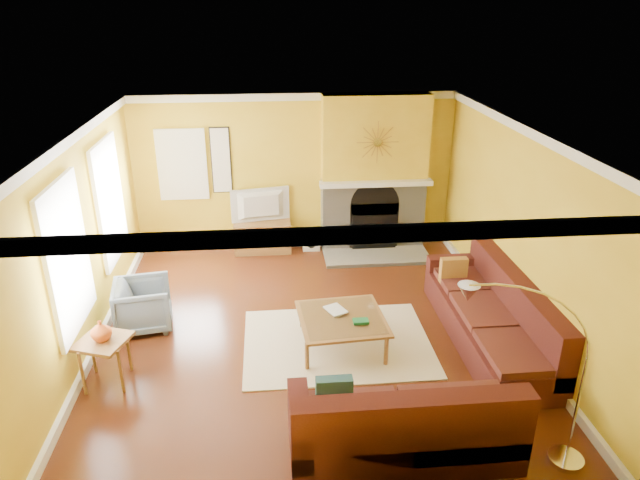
{
  "coord_description": "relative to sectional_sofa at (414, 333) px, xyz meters",
  "views": [
    {
      "loc": [
        -0.46,
        -6.54,
        4.14
      ],
      "look_at": [
        0.19,
        0.4,
        1.17
      ],
      "focal_mm": 32.0,
      "sensor_mm": 36.0,
      "label": 1
    }
  ],
  "objects": [
    {
      "name": "tv",
      "position": [
        -1.8,
        3.6,
        0.38
      ],
      "size": [
        1.03,
        0.32,
        0.59
      ],
      "primitive_type": "imported",
      "rotation": [
        0.0,
        0.0,
        3.32
      ],
      "color": "black",
      "rests_on": "media_console"
    },
    {
      "name": "coffee_table",
      "position": [
        -0.8,
        0.5,
        -0.24
      ],
      "size": [
        1.14,
        1.14,
        0.42
      ],
      "primitive_type": null,
      "rotation": [
        0.0,
        0.0,
        0.07
      ],
      "color": "white",
      "rests_on": "floor"
    },
    {
      "name": "book",
      "position": [
        -0.96,
        0.61,
        -0.01
      ],
      "size": [
        0.32,
        0.36,
        0.03
      ],
      "primitive_type": "imported",
      "rotation": [
        0.0,
        0.0,
        0.44
      ],
      "color": "white",
      "rests_on": "coffee_table"
    },
    {
      "name": "wall_art",
      "position": [
        -2.45,
        3.82,
        1.15
      ],
      "size": [
        0.34,
        0.04,
        1.14
      ],
      "primitive_type": "cube",
      "color": "white",
      "rests_on": "wall_back"
    },
    {
      "name": "baseboard",
      "position": [
        -1.2,
        0.85,
        -0.39
      ],
      "size": [
        5.5,
        6.0,
        0.12
      ],
      "primitive_type": null,
      "color": "white",
      "rests_on": "floor"
    },
    {
      "name": "window_back",
      "position": [
        -3.1,
        3.81,
        1.1
      ],
      "size": [
        0.82,
        0.06,
        1.22
      ],
      "primitive_type": "cube",
      "color": "white",
      "rests_on": "wall_back"
    },
    {
      "name": "media_console",
      "position": [
        -1.8,
        3.6,
        -0.18
      ],
      "size": [
        0.98,
        0.44,
        0.54
      ],
      "primitive_type": "cube",
      "color": "olive",
      "rests_on": "floor"
    },
    {
      "name": "mantel",
      "position": [
        0.15,
        3.41,
        0.8
      ],
      "size": [
        1.92,
        0.22,
        0.08
      ],
      "primitive_type": "cube",
      "color": "white",
      "rests_on": "fireplace"
    },
    {
      "name": "crown_molding",
      "position": [
        -1.2,
        0.85,
        2.19
      ],
      "size": [
        5.5,
        6.0,
        0.12
      ],
      "primitive_type": null,
      "color": "white",
      "rests_on": "ceiling"
    },
    {
      "name": "wall_right",
      "position": [
        1.56,
        0.85,
        0.9
      ],
      "size": [
        0.02,
        6.0,
        2.7
      ],
      "primitive_type": "cube",
      "color": "gold",
      "rests_on": "ground"
    },
    {
      "name": "subwoofer",
      "position": [
        -0.95,
        3.63,
        -0.3
      ],
      "size": [
        0.3,
        0.3,
        0.3
      ],
      "primitive_type": "cube",
      "color": "white",
      "rests_on": "floor"
    },
    {
      "name": "sunburst",
      "position": [
        0.15,
        3.42,
        1.5
      ],
      "size": [
        0.7,
        0.04,
        0.7
      ],
      "primitive_type": null,
      "color": "olive",
      "rests_on": "fireplace"
    },
    {
      "name": "rug",
      "position": [
        -0.85,
        0.55,
        -0.44
      ],
      "size": [
        2.4,
        1.8,
        0.02
      ],
      "primitive_type": "cube",
      "color": "beige",
      "rests_on": "floor"
    },
    {
      "name": "arc_lamp",
      "position": [
        0.56,
        -1.7,
        0.54
      ],
      "size": [
        1.27,
        0.36,
        1.98
      ],
      "primitive_type": null,
      "color": "silver",
      "rests_on": "floor"
    },
    {
      "name": "armchair",
      "position": [
        -3.4,
        1.2,
        -0.12
      ],
      "size": [
        0.83,
        0.82,
        0.67
      ],
      "primitive_type": "imported",
      "rotation": [
        0.0,
        0.0,
        1.72
      ],
      "color": "slate",
      "rests_on": "floor"
    },
    {
      "name": "side_table",
      "position": [
        -3.6,
        0.0,
        -0.16
      ],
      "size": [
        0.67,
        0.67,
        0.57
      ],
      "primitive_type": null,
      "rotation": [
        0.0,
        0.0,
        -0.34
      ],
      "color": "olive",
      "rests_on": "floor"
    },
    {
      "name": "sectional_sofa",
      "position": [
        0.0,
        0.0,
        0.0
      ],
      "size": [
        3.1,
        3.7,
        0.9
      ],
      "primitive_type": null,
      "color": "#471916",
      "rests_on": "floor"
    },
    {
      "name": "hearth",
      "position": [
        0.15,
        3.1,
        -0.42
      ],
      "size": [
        1.8,
        0.7,
        0.06
      ],
      "primitive_type": "cube",
      "color": "gray",
      "rests_on": "floor"
    },
    {
      "name": "vase",
      "position": [
        -3.6,
        0.0,
        0.25
      ],
      "size": [
        0.25,
        0.25,
        0.25
      ],
      "primitive_type": "imported",
      "rotation": [
        0.0,
        0.0,
        0.06
      ],
      "color": "#D8591E",
      "rests_on": "side_table"
    },
    {
      "name": "fireplace",
      "position": [
        0.15,
        3.65,
        0.9
      ],
      "size": [
        1.8,
        0.4,
        2.7
      ],
      "primitive_type": null,
      "color": "gray",
      "rests_on": "floor"
    },
    {
      "name": "ceiling",
      "position": [
        -1.2,
        0.85,
        2.26
      ],
      "size": [
        5.5,
        6.0,
        0.02
      ],
      "primitive_type": "cube",
      "color": "white",
      "rests_on": "ground"
    },
    {
      "name": "floor",
      "position": [
        -1.2,
        0.85,
        -0.46
      ],
      "size": [
        5.5,
        6.0,
        0.02
      ],
      "primitive_type": "cube",
      "color": "#602B14",
      "rests_on": "ground"
    },
    {
      "name": "wall_back",
      "position": [
        -1.2,
        3.86,
        0.9
      ],
      "size": [
        5.5,
        0.02,
        2.7
      ],
      "primitive_type": "cube",
      "color": "gold",
      "rests_on": "ground"
    },
    {
      "name": "wall_front",
      "position": [
        -1.2,
        -2.16,
        0.9
      ],
      "size": [
        5.5,
        0.02,
        2.7
      ],
      "primitive_type": "cube",
      "color": "gold",
      "rests_on": "ground"
    },
    {
      "name": "wall_left",
      "position": [
        -3.96,
        0.85,
        0.9
      ],
      "size": [
        0.02,
        6.0,
        2.7
      ],
      "primitive_type": "cube",
      "color": "gold",
      "rests_on": "ground"
    },
    {
      "name": "window_left_far",
      "position": [
        -3.92,
        0.25,
        1.05
      ],
      "size": [
        0.06,
        1.22,
        1.72
      ],
      "primitive_type": "cube",
      "color": "white",
      "rests_on": "wall_left"
    },
    {
      "name": "window_left_near",
      "position": [
        -3.92,
        2.15,
        1.05
      ],
      "size": [
        0.06,
        1.22,
        1.72
      ],
      "primitive_type": "cube",
      "color": "white",
      "rests_on": "wall_left"
    }
  ]
}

